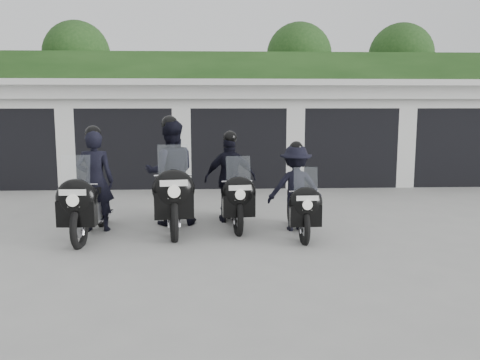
{
  "coord_description": "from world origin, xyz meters",
  "views": [
    {
      "loc": [
        -0.63,
        -8.37,
        2.33
      ],
      "look_at": [
        -0.22,
        0.1,
        1.05
      ],
      "focal_mm": 38.0,
      "sensor_mm": 36.0,
      "label": 1
    }
  ],
  "objects_px": {
    "police_bike_a": "(91,191)",
    "police_bike_d": "(297,193)",
    "police_bike_b": "(171,179)",
    "police_bike_c": "(232,184)"
  },
  "relations": [
    {
      "from": "police_bike_a",
      "to": "police_bike_d",
      "type": "xyz_separation_m",
      "value": [
        3.68,
        0.04,
        -0.07
      ]
    },
    {
      "from": "police_bike_b",
      "to": "police_bike_a",
      "type": "bearing_deg",
      "value": -165.36
    },
    {
      "from": "police_bike_b",
      "to": "police_bike_c",
      "type": "bearing_deg",
      "value": 2.51
    },
    {
      "from": "police_bike_a",
      "to": "police_bike_b",
      "type": "height_order",
      "value": "police_bike_b"
    },
    {
      "from": "police_bike_b",
      "to": "police_bike_c",
      "type": "distance_m",
      "value": 1.17
    },
    {
      "from": "police_bike_a",
      "to": "police_bike_c",
      "type": "height_order",
      "value": "police_bike_a"
    },
    {
      "from": "police_bike_c",
      "to": "police_bike_a",
      "type": "bearing_deg",
      "value": -169.76
    },
    {
      "from": "police_bike_b",
      "to": "police_bike_c",
      "type": "height_order",
      "value": "police_bike_b"
    },
    {
      "from": "police_bike_d",
      "to": "police_bike_c",
      "type": "bearing_deg",
      "value": 148.08
    },
    {
      "from": "police_bike_b",
      "to": "police_bike_d",
      "type": "distance_m",
      "value": 2.37
    }
  ]
}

